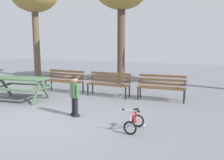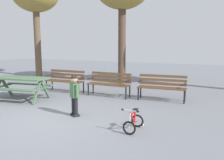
# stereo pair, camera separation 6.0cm
# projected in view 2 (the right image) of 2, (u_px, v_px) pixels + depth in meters

# --- Properties ---
(ground) EXTENTS (36.00, 36.00, 0.00)m
(ground) POSITION_uv_depth(u_px,v_px,m) (45.00, 120.00, 6.03)
(ground) COLOR slate
(picnic_table) EXTENTS (1.96, 1.56, 0.79)m
(picnic_table) POSITION_uv_depth(u_px,v_px,m) (21.00, 82.00, 8.15)
(picnic_table) COLOR #4C6B4C
(picnic_table) RESTS_ON ground
(park_bench_far_left) EXTENTS (1.61, 0.49, 0.85)m
(park_bench_far_left) POSITION_uv_depth(u_px,v_px,m) (66.00, 79.00, 9.46)
(park_bench_far_left) COLOR brown
(park_bench_far_left) RESTS_ON ground
(park_bench_left) EXTENTS (1.62, 0.52, 0.85)m
(park_bench_left) POSITION_uv_depth(u_px,v_px,m) (110.00, 82.00, 8.71)
(park_bench_left) COLOR brown
(park_bench_left) RESTS_ON ground
(park_bench_right) EXTENTS (1.62, 0.55, 0.85)m
(park_bench_right) POSITION_uv_depth(u_px,v_px,m) (162.00, 85.00, 8.07)
(park_bench_right) COLOR brown
(park_bench_right) RESTS_ON ground
(child_standing) EXTENTS (0.36, 0.28, 1.10)m
(child_standing) POSITION_uv_depth(u_px,v_px,m) (74.00, 92.00, 6.30)
(child_standing) COLOR black
(child_standing) RESTS_ON ground
(kids_bicycle) EXTENTS (0.39, 0.57, 0.54)m
(kids_bicycle) POSITION_uv_depth(u_px,v_px,m) (134.00, 122.00, 5.29)
(kids_bicycle) COLOR black
(kids_bicycle) RESTS_ON ground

